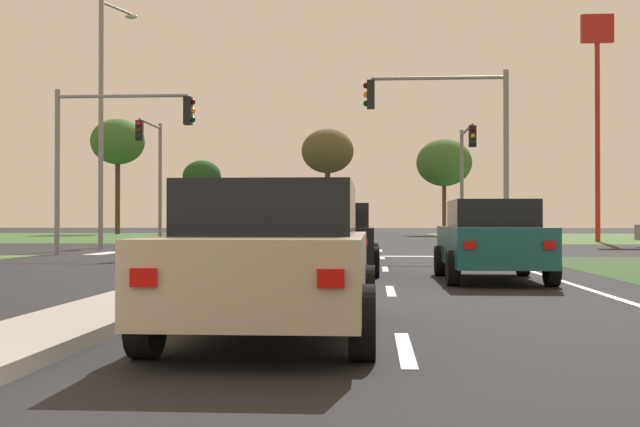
# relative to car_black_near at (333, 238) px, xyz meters

# --- Properties ---
(ground_plane) EXTENTS (200.00, 200.00, 0.00)m
(ground_plane) POSITION_rel_car_black_near_xyz_m (-2.31, 15.43, -0.79)
(ground_plane) COLOR black
(median_island_near) EXTENTS (1.20, 22.00, 0.14)m
(median_island_near) POSITION_rel_car_black_near_xyz_m (-2.31, -3.57, -0.72)
(median_island_near) COLOR gray
(median_island_near) RESTS_ON ground
(median_island_far) EXTENTS (1.20, 36.00, 0.14)m
(median_island_far) POSITION_rel_car_black_near_xyz_m (-2.31, 40.43, -0.72)
(median_island_far) COLOR gray
(median_island_far) RESTS_ON ground
(lane_dash_near) EXTENTS (0.14, 2.00, 0.01)m
(lane_dash_near) POSITION_rel_car_black_near_xyz_m (1.19, -10.53, -0.79)
(lane_dash_near) COLOR silver
(lane_dash_near) RESTS_ON ground
(lane_dash_second) EXTENTS (0.14, 2.00, 0.01)m
(lane_dash_second) POSITION_rel_car_black_near_xyz_m (1.19, -4.53, -0.79)
(lane_dash_second) COLOR silver
(lane_dash_second) RESTS_ON ground
(lane_dash_third) EXTENTS (0.14, 2.00, 0.01)m
(lane_dash_third) POSITION_rel_car_black_near_xyz_m (1.19, 1.47, -0.79)
(lane_dash_third) COLOR silver
(lane_dash_third) RESTS_ON ground
(lane_dash_fourth) EXTENTS (0.14, 2.00, 0.01)m
(lane_dash_fourth) POSITION_rel_car_black_near_xyz_m (1.19, 7.47, -0.79)
(lane_dash_fourth) COLOR silver
(lane_dash_fourth) RESTS_ON ground
(lane_dash_fifth) EXTENTS (0.14, 2.00, 0.01)m
(lane_dash_fifth) POSITION_rel_car_black_near_xyz_m (1.19, 13.47, -0.79)
(lane_dash_fifth) COLOR silver
(lane_dash_fifth) RESTS_ON ground
(edge_line_right) EXTENTS (0.14, 24.00, 0.01)m
(edge_line_right) POSITION_rel_car_black_near_xyz_m (4.54, -2.57, -0.79)
(edge_line_right) COLOR silver
(edge_line_right) RESTS_ON ground
(stop_bar_near) EXTENTS (6.40, 0.50, 0.01)m
(stop_bar_near) POSITION_rel_car_black_near_xyz_m (1.49, 8.43, -0.79)
(stop_bar_near) COLOR silver
(stop_bar_near) RESTS_ON ground
(crosswalk_bar_near) EXTENTS (0.70, 2.80, 0.01)m
(crosswalk_bar_near) POSITION_rel_car_black_near_xyz_m (-8.71, 10.23, -0.79)
(crosswalk_bar_near) COLOR silver
(crosswalk_bar_near) RESTS_ON ground
(crosswalk_bar_second) EXTENTS (0.70, 2.80, 0.01)m
(crosswalk_bar_second) POSITION_rel_car_black_near_xyz_m (-7.56, 10.23, -0.79)
(crosswalk_bar_second) COLOR silver
(crosswalk_bar_second) RESTS_ON ground
(crosswalk_bar_third) EXTENTS (0.70, 2.80, 0.01)m
(crosswalk_bar_third) POSITION_rel_car_black_near_xyz_m (-6.41, 10.23, -0.79)
(crosswalk_bar_third) COLOR silver
(crosswalk_bar_third) RESTS_ON ground
(crosswalk_bar_fourth) EXTENTS (0.70, 2.80, 0.01)m
(crosswalk_bar_fourth) POSITION_rel_car_black_near_xyz_m (-5.26, 10.23, -0.79)
(crosswalk_bar_fourth) COLOR silver
(crosswalk_bar_fourth) RESTS_ON ground
(crosswalk_bar_fifth) EXTENTS (0.70, 2.80, 0.01)m
(crosswalk_bar_fifth) POSITION_rel_car_black_near_xyz_m (-4.11, 10.23, -0.79)
(crosswalk_bar_fifth) COLOR silver
(crosswalk_bar_fifth) RESTS_ON ground
(crosswalk_bar_sixth) EXTENTS (0.70, 2.80, 0.01)m
(crosswalk_bar_sixth) POSITION_rel_car_black_near_xyz_m (-2.96, 10.23, -0.79)
(crosswalk_bar_sixth) COLOR silver
(crosswalk_bar_sixth) RESTS_ON ground
(crosswalk_bar_seventh) EXTENTS (0.70, 2.80, 0.01)m
(crosswalk_bar_seventh) POSITION_rel_car_black_near_xyz_m (-1.81, 10.23, -0.79)
(crosswalk_bar_seventh) COLOR silver
(crosswalk_bar_seventh) RESTS_ON ground
(car_black_near) EXTENTS (2.07, 4.41, 1.54)m
(car_black_near) POSITION_rel_car_black_near_xyz_m (0.00, 0.00, 0.00)
(car_black_near) COLOR black
(car_black_near) RESTS_ON ground
(car_white_second) EXTENTS (2.05, 4.56, 1.53)m
(car_white_second) POSITION_rel_car_black_near_xyz_m (-0.15, 5.32, -0.00)
(car_white_second) COLOR silver
(car_white_second) RESTS_ON ground
(car_beige_third) EXTENTS (2.06, 4.52, 1.55)m
(car_beige_third) POSITION_rel_car_black_near_xyz_m (-0.10, -9.73, 0.00)
(car_beige_third) COLOR #BCAD8E
(car_beige_third) RESTS_ON ground
(car_teal_fifth) EXTENTS (1.96, 4.33, 1.57)m
(car_teal_fifth) POSITION_rel_car_black_near_xyz_m (3.20, -2.06, 0.01)
(car_teal_fifth) COLOR #19565B
(car_teal_fifth) RESTS_ON ground
(car_silver_seventh) EXTENTS (4.51, 2.07, 1.53)m
(car_silver_seventh) POSITION_rel_car_black_near_xyz_m (-1.49, 17.21, -0.01)
(car_silver_seventh) COLOR #B7B7BC
(car_silver_seventh) RESTS_ON ground
(traffic_signal_far_left) EXTENTS (0.32, 3.95, 6.13)m
(traffic_signal_far_left) POSITION_rel_car_black_near_xyz_m (-9.91, 20.71, 3.36)
(traffic_signal_far_left) COLOR gray
(traffic_signal_far_left) RESTS_ON ground
(traffic_signal_near_left) EXTENTS (4.89, 0.32, 5.68)m
(traffic_signal_near_left) POSITION_rel_car_black_near_xyz_m (-8.15, 8.83, 3.13)
(traffic_signal_near_left) COLOR gray
(traffic_signal_near_left) RESTS_ON ground
(traffic_signal_far_right) EXTENTS (0.32, 4.64, 5.69)m
(traffic_signal_far_right) POSITION_rel_car_black_near_xyz_m (5.29, 20.38, 3.12)
(traffic_signal_far_right) COLOR gray
(traffic_signal_far_right) RESTS_ON ground
(traffic_signal_near_right) EXTENTS (4.81, 0.32, 6.17)m
(traffic_signal_near_right) POSITION_rel_car_black_near_xyz_m (3.64, 8.83, 3.44)
(traffic_signal_near_right) COLOR gray
(traffic_signal_near_right) RESTS_ON ground
(street_lamp_second) EXTENTS (1.02, 2.28, 10.34)m
(street_lamp_second) POSITION_rel_car_black_near_xyz_m (-10.27, 14.59, 4.94)
(street_lamp_second) COLOR gray
(street_lamp_second) RESTS_ON ground
(pedestrian_at_median) EXTENTS (0.34, 0.34, 1.90)m
(pedestrian_at_median) POSITION_rel_car_black_near_xyz_m (-2.55, 27.36, 0.51)
(pedestrian_at_median) COLOR #335184
(pedestrian_at_median) RESTS_ON median_island_far
(fastfood_pole_sign) EXTENTS (1.80, 0.40, 12.79)m
(fastfood_pole_sign) POSITION_rel_car_black_near_xyz_m (13.49, 27.86, 8.45)
(fastfood_pole_sign) COLOR red
(fastfood_pole_sign) RESTS_ON ground
(treeline_near) EXTENTS (4.75, 4.75, 10.23)m
(treeline_near) POSITION_rel_car_black_near_xyz_m (-21.72, 51.44, 7.35)
(treeline_near) COLOR #423323
(treeline_near) RESTS_ON ground
(treeline_second) EXTENTS (3.48, 3.48, 6.66)m
(treeline_second) POSITION_rel_car_black_near_xyz_m (-14.58, 53.41, 4.34)
(treeline_second) COLOR #423323
(treeline_second) RESTS_ON ground
(treeline_third) EXTENTS (4.67, 4.67, 9.40)m
(treeline_third) POSITION_rel_car_black_near_xyz_m (-3.15, 53.11, 6.56)
(treeline_third) COLOR #423323
(treeline_third) RESTS_ON ground
(treeline_fourth) EXTENTS (4.60, 4.60, 7.96)m
(treeline_fourth) POSITION_rel_car_black_near_xyz_m (6.79, 48.75, 5.19)
(treeline_fourth) COLOR #423323
(treeline_fourth) RESTS_ON ground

